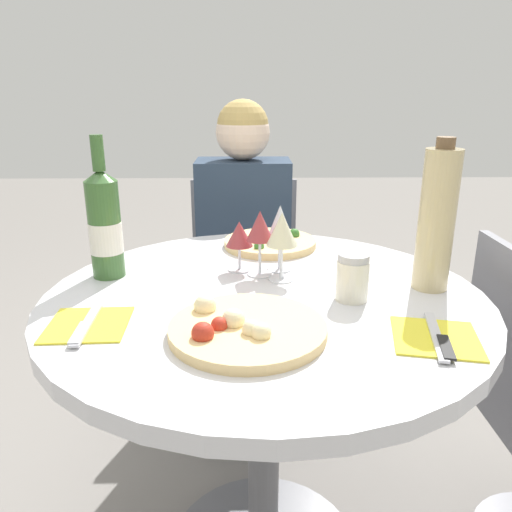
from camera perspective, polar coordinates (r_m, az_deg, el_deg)
name	(u,v)px	position (r m, az deg, el deg)	size (l,w,h in m)	color
dining_table	(264,355)	(1.18, 0.95, -11.24)	(0.97, 0.97, 0.76)	slate
chair_behind_diner	(244,293)	(2.03, -1.35, -4.20)	(0.43, 0.43, 0.85)	slate
seated_diner	(244,277)	(1.85, -1.40, -2.39)	(0.34, 0.42, 1.16)	#28384C
pizza_large	(244,328)	(0.93, -1.38, -8.22)	(0.29, 0.29, 0.05)	#E5C17F
pizza_small_far	(270,242)	(1.43, 1.66, 1.58)	(0.26, 0.26, 0.05)	#E5C17F
wine_bottle	(105,225)	(1.22, -16.90, 3.42)	(0.08, 0.08, 0.33)	#38602D
tall_carafe	(437,220)	(1.16, 19.95, 3.92)	(0.08, 0.08, 0.34)	tan
sugar_shaker	(352,277)	(1.08, 10.97, -2.39)	(0.07, 0.07, 0.10)	silver
wine_glass_front_right	(282,231)	(1.15, 2.97, 2.92)	(0.07, 0.07, 0.16)	silver
wine_glass_back_left	(239,235)	(1.22, -1.92, 2.37)	(0.07, 0.07, 0.12)	silver
wine_glass_center	(260,228)	(1.18, 0.45, 3.24)	(0.06, 0.06, 0.16)	silver
wine_glass_back_right	(280,224)	(1.22, 2.75, 3.68)	(0.06, 0.06, 0.16)	silver
place_setting_left	(87,325)	(1.01, -18.70, -7.46)	(0.16, 0.19, 0.01)	yellow
place_setting_right	(436,338)	(0.97, 19.92, -8.81)	(0.18, 0.19, 0.01)	yellow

